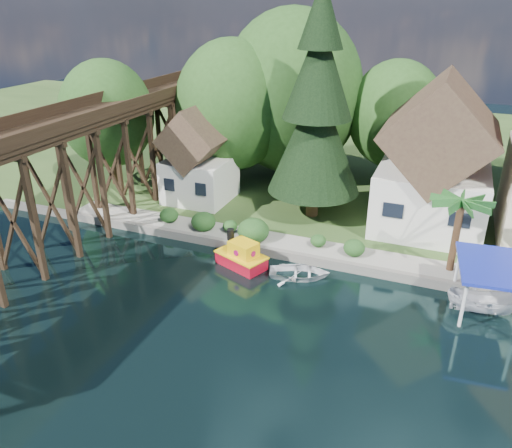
{
  "coord_description": "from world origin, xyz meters",
  "views": [
    {
      "loc": [
        7.83,
        -19.93,
        16.1
      ],
      "look_at": [
        -2.59,
        6.0,
        3.23
      ],
      "focal_mm": 35.0,
      "sensor_mm": 36.0,
      "label": 1
    }
  ],
  "objects_px": {
    "house_left": "(435,166)",
    "boat_canopy": "(485,293)",
    "trestle_bridge": "(68,170)",
    "boat_white_a": "(300,271)",
    "shed": "(199,161)",
    "tugboat": "(242,256)",
    "palm_tree": "(462,205)",
    "conifer": "(317,110)"
  },
  "relations": [
    {
      "from": "trestle_bridge",
      "to": "boat_canopy",
      "type": "bearing_deg",
      "value": 2.2
    },
    {
      "from": "boat_canopy",
      "to": "palm_tree",
      "type": "bearing_deg",
      "value": 118.9
    },
    {
      "from": "house_left",
      "to": "boat_canopy",
      "type": "xyz_separation_m",
      "value": [
        3.84,
        -9.8,
        -3.82
      ]
    },
    {
      "from": "trestle_bridge",
      "to": "conifer",
      "type": "height_order",
      "value": "conifer"
    },
    {
      "from": "tugboat",
      "to": "boat_white_a",
      "type": "bearing_deg",
      "value": 1.46
    },
    {
      "from": "shed",
      "to": "palm_tree",
      "type": "height_order",
      "value": "shed"
    },
    {
      "from": "tugboat",
      "to": "boat_white_a",
      "type": "height_order",
      "value": "tugboat"
    },
    {
      "from": "house_left",
      "to": "boat_canopy",
      "type": "relative_size",
      "value": 2.17
    },
    {
      "from": "trestle_bridge",
      "to": "shed",
      "type": "bearing_deg",
      "value": 61.81
    },
    {
      "from": "trestle_bridge",
      "to": "conifer",
      "type": "relative_size",
      "value": 2.61
    },
    {
      "from": "conifer",
      "to": "palm_tree",
      "type": "distance_m",
      "value": 12.16
    },
    {
      "from": "shed",
      "to": "boat_canopy",
      "type": "relative_size",
      "value": 1.55
    },
    {
      "from": "shed",
      "to": "tugboat",
      "type": "bearing_deg",
      "value": -48.77
    },
    {
      "from": "conifer",
      "to": "boat_white_a",
      "type": "xyz_separation_m",
      "value": [
        1.69,
        -8.56,
        -8.27
      ]
    },
    {
      "from": "shed",
      "to": "boat_canopy",
      "type": "distance_m",
      "value": 23.49
    },
    {
      "from": "trestle_bridge",
      "to": "shed",
      "type": "height_order",
      "value": "trestle_bridge"
    },
    {
      "from": "shed",
      "to": "conifer",
      "type": "bearing_deg",
      "value": 1.37
    },
    {
      "from": "shed",
      "to": "boat_white_a",
      "type": "relative_size",
      "value": 2.06
    },
    {
      "from": "shed",
      "to": "trestle_bridge",
      "type": "bearing_deg",
      "value": -118.19
    },
    {
      "from": "shed",
      "to": "tugboat",
      "type": "height_order",
      "value": "shed"
    },
    {
      "from": "conifer",
      "to": "palm_tree",
      "type": "bearing_deg",
      "value": -26.25
    },
    {
      "from": "trestle_bridge",
      "to": "house_left",
      "type": "height_order",
      "value": "house_left"
    },
    {
      "from": "conifer",
      "to": "boat_canopy",
      "type": "height_order",
      "value": "conifer"
    },
    {
      "from": "shed",
      "to": "conifer",
      "type": "height_order",
      "value": "conifer"
    },
    {
      "from": "trestle_bridge",
      "to": "palm_tree",
      "type": "distance_m",
      "value": 25.35
    },
    {
      "from": "palm_tree",
      "to": "tugboat",
      "type": "distance_m",
      "value": 13.71
    },
    {
      "from": "palm_tree",
      "to": "boat_canopy",
      "type": "distance_m",
      "value": 5.29
    },
    {
      "from": "trestle_bridge",
      "to": "tugboat",
      "type": "relative_size",
      "value": 11.82
    },
    {
      "from": "tugboat",
      "to": "boat_white_a",
      "type": "relative_size",
      "value": 0.98
    },
    {
      "from": "trestle_bridge",
      "to": "shed",
      "type": "relative_size",
      "value": 5.63
    },
    {
      "from": "trestle_bridge",
      "to": "boat_white_a",
      "type": "distance_m",
      "value": 17.04
    },
    {
      "from": "house_left",
      "to": "tugboat",
      "type": "xyz_separation_m",
      "value": [
        -10.62,
        -9.93,
        -4.42
      ]
    },
    {
      "from": "shed",
      "to": "boat_canopy",
      "type": "xyz_separation_m",
      "value": [
        21.84,
        -8.29,
        -2.5
      ]
    },
    {
      "from": "boat_white_a",
      "to": "tugboat",
      "type": "bearing_deg",
      "value": 74.84
    },
    {
      "from": "conifer",
      "to": "tugboat",
      "type": "xyz_separation_m",
      "value": [
        -2.2,
        -8.66,
        -7.95
      ]
    },
    {
      "from": "conifer",
      "to": "tugboat",
      "type": "relative_size",
      "value": 4.54
    },
    {
      "from": "trestle_bridge",
      "to": "shed",
      "type": "xyz_separation_m",
      "value": [
        5.0,
        9.33,
        -1.52
      ]
    },
    {
      "from": "trestle_bridge",
      "to": "boat_canopy",
      "type": "distance_m",
      "value": 27.16
    },
    {
      "from": "tugboat",
      "to": "house_left",
      "type": "bearing_deg",
      "value": 43.08
    },
    {
      "from": "boat_white_a",
      "to": "boat_canopy",
      "type": "distance_m",
      "value": 10.6
    },
    {
      "from": "boat_canopy",
      "to": "shed",
      "type": "bearing_deg",
      "value": 159.2
    },
    {
      "from": "conifer",
      "to": "palm_tree",
      "type": "xyz_separation_m",
      "value": [
        10.37,
        -5.11,
        -3.76
      ]
    }
  ]
}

